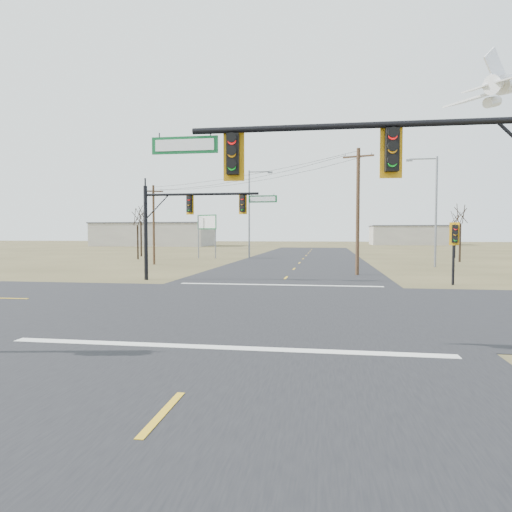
{
  "coord_description": "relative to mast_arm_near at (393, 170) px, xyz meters",
  "views": [
    {
      "loc": [
        2.71,
        -19.24,
        3.07
      ],
      "look_at": [
        -0.4,
        1.0,
        2.06
      ],
      "focal_mm": 32.0,
      "sensor_mm": 36.0,
      "label": 1
    }
  ],
  "objects": [
    {
      "name": "stop_bar_near",
      "position": [
        -4.33,
        0.0,
        -4.61
      ],
      "size": [
        12.0,
        0.4,
        0.01
      ],
      "primitive_type": "cube",
      "color": "silver",
      "rests_on": "road_ns"
    },
    {
      "name": "mast_arm_near",
      "position": [
        0.0,
        0.0,
        0.0
      ],
      "size": [
        10.33,
        0.44,
        6.35
      ],
      "rotation": [
        0.0,
        0.0,
        0.08
      ],
      "color": "black",
      "rests_on": "ground"
    },
    {
      "name": "bare_tree_c",
      "position": [
        12.71,
        40.32,
        0.6
      ],
      "size": [
        3.2,
        3.2,
        6.69
      ],
      "rotation": [
        0.0,
        0.0,
        -0.14
      ],
      "color": "black",
      "rests_on": "ground"
    },
    {
      "name": "ground",
      "position": [
        -4.33,
        7.5,
        -4.64
      ],
      "size": [
        320.0,
        320.0,
        0.0
      ],
      "primitive_type": "plane",
      "color": "brown",
      "rests_on": "ground"
    },
    {
      "name": "stop_bar_far",
      "position": [
        -4.33,
        15.0,
        -4.61
      ],
      "size": [
        12.0,
        0.4,
        0.01
      ],
      "primitive_type": "cube",
      "color": "silver",
      "rests_on": "road_ns"
    },
    {
      "name": "utility_pole_near",
      "position": [
        0.66,
        22.48,
        0.19
      ],
      "size": [
        2.19,
        0.82,
        9.28
      ],
      "rotation": [
        0.0,
        0.0,
        -0.32
      ],
      "color": "#4B3320",
      "rests_on": "ground"
    },
    {
      "name": "bare_tree_b",
      "position": [
        -26.16,
        46.35,
        1.15
      ],
      "size": [
        3.73,
        3.73,
        7.24
      ],
      "rotation": [
        0.0,
        0.0,
        -0.41
      ],
      "color": "black",
      "rests_on": "ground"
    },
    {
      "name": "streetlight_a",
      "position": [
        8.03,
        31.84,
        1.0
      ],
      "size": [
        2.8,
        0.32,
        10.05
      ],
      "rotation": [
        0.0,
        0.0,
        -0.12
      ],
      "color": "slate",
      "rests_on": "ground"
    },
    {
      "name": "warehouse_mid",
      "position": [
        20.67,
        117.5,
        -2.14
      ],
      "size": [
        20.0,
        12.0,
        5.0
      ],
      "primitive_type": "cube",
      "color": "#ABA798",
      "rests_on": "ground"
    },
    {
      "name": "streetlight_c",
      "position": [
        -10.84,
        44.15,
        1.46
      ],
      "size": [
        3.04,
        0.41,
        10.86
      ],
      "rotation": [
        0.0,
        0.0,
        0.25
      ],
      "color": "slate",
      "rests_on": "ground"
    },
    {
      "name": "highway_sign",
      "position": [
        -16.14,
        42.86,
        -0.79
      ],
      "size": [
        2.68,
        1.18,
        5.38
      ],
      "rotation": [
        0.0,
        0.0,
        -0.39
      ],
      "color": "slate",
      "rests_on": "ground"
    },
    {
      "name": "bare_tree_a",
      "position": [
        -23.81,
        39.77,
        0.38
      ],
      "size": [
        3.24,
        3.24,
        6.36
      ],
      "rotation": [
        0.0,
        0.0,
        0.29
      ],
      "color": "black",
      "rests_on": "ground"
    },
    {
      "name": "pedestal_signal_ne",
      "position": [
        5.88,
        16.62,
        -1.86
      ],
      "size": [
        0.66,
        0.56,
        3.76
      ],
      "rotation": [
        0.0,
        0.0,
        -0.32
      ],
      "color": "black",
      "rests_on": "ground"
    },
    {
      "name": "road_ns",
      "position": [
        -4.33,
        7.5,
        -4.63
      ],
      "size": [
        14.0,
        160.0,
        0.02
      ],
      "primitive_type": "cube",
      "color": "black",
      "rests_on": "ground"
    },
    {
      "name": "warehouse_left",
      "position": [
        -44.33,
        97.5,
        -1.89
      ],
      "size": [
        28.0,
        14.0,
        5.5
      ],
      "primitive_type": "cube",
      "color": "#ABA798",
      "rests_on": "ground"
    },
    {
      "name": "mast_arm_far",
      "position": [
        -10.15,
        16.9,
        -0.14
      ],
      "size": [
        8.82,
        0.52,
        6.2
      ],
      "rotation": [
        0.0,
        0.0,
        -0.24
      ],
      "color": "black",
      "rests_on": "ground"
    },
    {
      "name": "road_ew",
      "position": [
        -4.33,
        7.5,
        -4.63
      ],
      "size": [
        160.0,
        14.0,
        0.02
      ],
      "primitive_type": "cube",
      "color": "black",
      "rests_on": "ground"
    },
    {
      "name": "bare_tree_d",
      "position": [
        14.62,
        49.49,
        0.39
      ],
      "size": [
        2.99,
        2.99,
        6.25
      ],
      "rotation": [
        0.0,
        0.0,
        0.31
      ],
      "color": "black",
      "rests_on": "ground"
    },
    {
      "name": "utility_pole_far",
      "position": [
        -18.47,
        31.3,
        -0.52
      ],
      "size": [
        1.82,
        0.81,
        7.82
      ],
      "rotation": [
        0.0,
        0.0,
        0.37
      ],
      "color": "#4B3320",
      "rests_on": "ground"
    }
  ]
}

